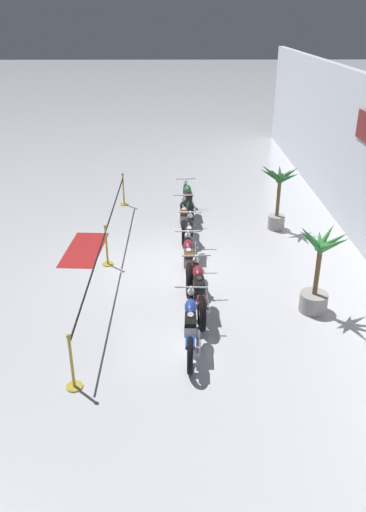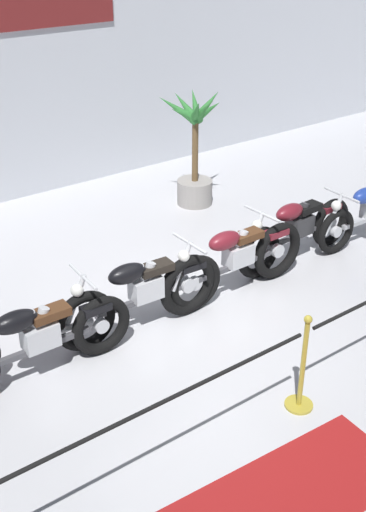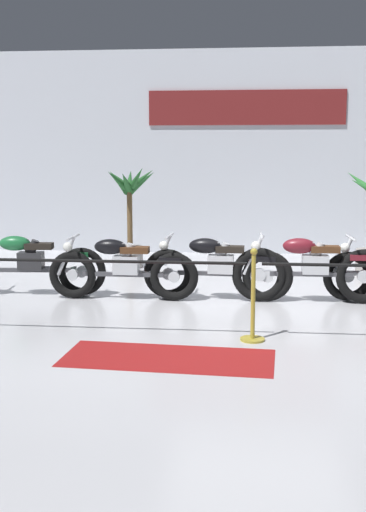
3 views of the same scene
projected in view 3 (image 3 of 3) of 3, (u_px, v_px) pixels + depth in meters
name	position (u px, v px, depth m)	size (l,w,h in m)	color
ground_plane	(259.00, 310.00, 8.65)	(120.00, 120.00, 0.00)	silver
back_wall	(256.00, 153.00, 13.35)	(28.00, 0.29, 4.20)	silver
motorcycle_green_0	(27.00, 264.00, 9.50)	(2.33, 0.62, 0.94)	black
motorcycle_black_1	(122.00, 269.00, 9.22)	(2.18, 0.62, 0.93)	black
motorcycle_black_2	(217.00, 268.00, 9.20)	(2.17, 0.62, 0.94)	black
motorcycle_maroon_3	(311.00, 269.00, 9.02)	(2.23, 0.62, 0.97)	black
potted_palm_right_of_row	(130.00, 213.00, 11.75)	(0.94, 1.11, 1.93)	gray
stanchion_far_left	(143.00, 276.00, 7.25)	(8.80, 0.28, 1.05)	gold
stanchion_mid_left	(253.00, 310.00, 7.19)	(0.28, 0.28, 1.05)	gold
floor_banner	(168.00, 358.00, 6.62)	(2.18, 0.91, 0.01)	maroon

